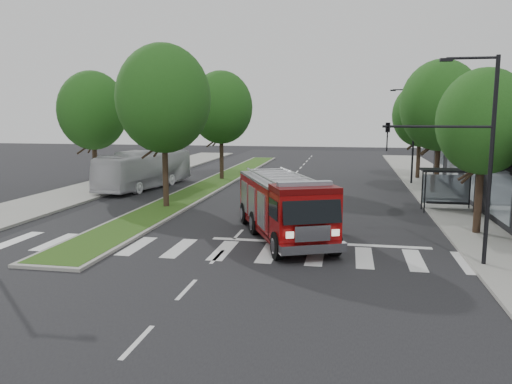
% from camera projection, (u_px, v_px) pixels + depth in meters
% --- Properties ---
extents(ground, '(140.00, 140.00, 0.00)m').
position_uv_depth(ground, '(238.00, 234.00, 24.59)').
color(ground, black).
rests_on(ground, ground).
extents(sidewalk_right, '(5.00, 80.00, 0.15)m').
position_uv_depth(sidewalk_right, '(462.00, 206.00, 32.02)').
color(sidewalk_right, gray).
rests_on(sidewalk_right, ground).
extents(sidewalk_left, '(5.00, 80.00, 0.15)m').
position_uv_depth(sidewalk_left, '(77.00, 194.00, 36.93)').
color(sidewalk_left, gray).
rests_on(sidewalk_left, ground).
extents(median, '(3.00, 50.00, 0.15)m').
position_uv_depth(median, '(216.00, 182.00, 43.15)').
color(median, gray).
rests_on(median, ground).
extents(bus_shelter, '(3.20, 1.60, 2.61)m').
position_uv_depth(bus_shelter, '(448.00, 178.00, 30.16)').
color(bus_shelter, black).
rests_on(bus_shelter, ground).
extents(tree_right_near, '(4.40, 4.40, 8.05)m').
position_uv_depth(tree_right_near, '(484.00, 122.00, 23.60)').
color(tree_right_near, black).
rests_on(tree_right_near, ground).
extents(tree_right_mid, '(5.60, 5.60, 9.72)m').
position_uv_depth(tree_right_mid, '(440.00, 106.00, 35.11)').
color(tree_right_mid, black).
rests_on(tree_right_mid, ground).
extents(tree_right_far, '(5.00, 5.00, 8.73)m').
position_uv_depth(tree_right_far, '(420.00, 115.00, 44.93)').
color(tree_right_far, black).
rests_on(tree_right_far, ground).
extents(tree_median_near, '(5.80, 5.80, 10.16)m').
position_uv_depth(tree_median_near, '(163.00, 99.00, 30.47)').
color(tree_median_near, black).
rests_on(tree_median_near, ground).
extents(tree_median_far, '(5.60, 5.60, 9.72)m').
position_uv_depth(tree_median_far, '(221.00, 108.00, 44.12)').
color(tree_median_far, black).
rests_on(tree_median_far, ground).
extents(tree_left_mid, '(5.20, 5.20, 9.16)m').
position_uv_depth(tree_left_mid, '(93.00, 111.00, 37.85)').
color(tree_left_mid, black).
rests_on(tree_left_mid, ground).
extents(streetlight_right_near, '(4.08, 0.22, 8.00)m').
position_uv_depth(streetlight_right_near, '(467.00, 146.00, 18.73)').
color(streetlight_right_near, black).
rests_on(streetlight_right_near, ground).
extents(streetlight_right_far, '(2.11, 0.20, 8.00)m').
position_uv_depth(streetlight_right_far, '(412.00, 131.00, 41.46)').
color(streetlight_right_far, black).
rests_on(streetlight_right_far, ground).
extents(fire_engine, '(5.98, 9.37, 3.14)m').
position_uv_depth(fire_engine, '(284.00, 207.00, 23.75)').
color(fire_engine, '#500404').
rests_on(fire_engine, ground).
extents(city_bus, '(4.19, 11.16, 3.03)m').
position_uv_depth(city_bus, '(145.00, 169.00, 39.99)').
color(city_bus, silver).
rests_on(city_bus, ground).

